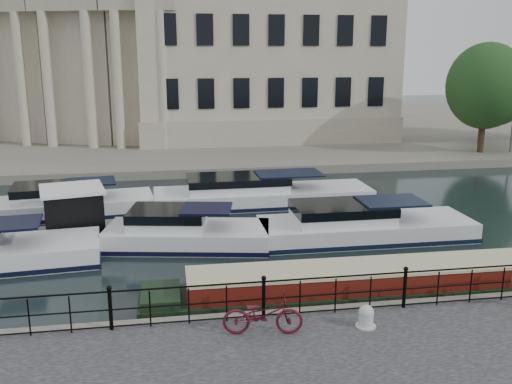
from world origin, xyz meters
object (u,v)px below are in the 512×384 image
(bicycle, at_px, (263,314))
(narrowboat, at_px, (369,291))
(mooring_bollard, at_px, (366,317))
(harbour_hut, at_px, (74,215))

(bicycle, distance_m, narrowboat, 4.62)
(narrowboat, bearing_deg, bicycle, -145.70)
(mooring_bollard, bearing_deg, bicycle, 178.70)
(mooring_bollard, distance_m, harbour_hut, 13.84)
(bicycle, xyz_separation_m, narrowboat, (3.80, 2.52, -0.72))
(bicycle, distance_m, mooring_bollard, 2.74)
(bicycle, height_order, narrowboat, bicycle)
(bicycle, bearing_deg, mooring_bollard, -82.93)
(mooring_bollard, xyz_separation_m, harbour_hut, (-8.81, 10.68, 0.12))
(mooring_bollard, relative_size, narrowboat, 0.04)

